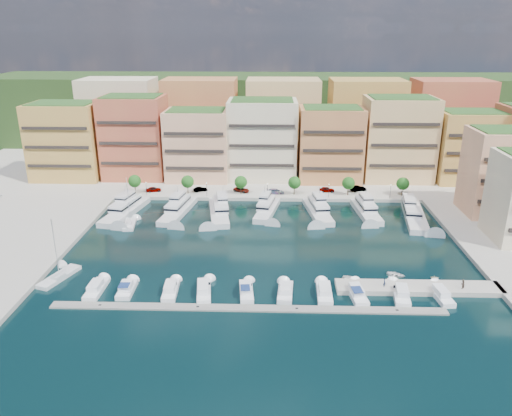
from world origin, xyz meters
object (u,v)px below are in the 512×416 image
(tree_1, at_px, (188,182))
(tree_3, at_px, (294,183))
(tree_0, at_px, (135,181))
(cruiser_8, at_px, (401,294))
(cruiser_5, at_px, (285,292))
(person_0, at_px, (384,283))
(cruiser_1, at_px, (127,289))
(tender_2, at_px, (396,275))
(cruiser_7, at_px, (356,293))
(car_4, at_px, (327,189))
(lamppost_0, at_px, (146,186))
(yacht_0, at_px, (126,209))
(person_1, at_px, (462,284))
(cruiser_4, at_px, (246,291))
(yacht_3, at_px, (267,208))
(tree_4, at_px, (348,183))
(sailboat_0, at_px, (59,277))
(lamppost_4, at_px, (391,189))
(yacht_4, at_px, (318,210))
(cruiser_9, at_px, (440,295))
(sailboat_2, at_px, (130,225))
(car_0, at_px, (154,189))
(car_1, at_px, (200,189))
(yacht_5, at_px, (366,209))
(yacht_2, at_px, (219,210))
(lamppost_1, at_px, (207,187))
(tender_0, at_px, (351,279))
(cruiser_2, at_px, (171,290))
(lamppost_2, at_px, (267,188))
(yacht_6, at_px, (414,213))
(car_2, at_px, (241,190))
(cruiser_6, at_px, (324,293))
(tender_3, at_px, (434,277))
(cruiser_3, at_px, (204,291))
(lamppost_3, at_px, (329,188))
(tree_2, at_px, (241,182))

(tree_1, relative_size, tree_3, 1.00)
(tree_0, xyz_separation_m, cruiser_8, (65.95, -58.10, -4.20))
(cruiser_5, bearing_deg, tree_0, 127.16)
(person_0, bearing_deg, cruiser_1, 73.56)
(tree_1, height_order, tender_2, tree_1)
(cruiser_7, bearing_deg, car_4, 89.56)
(lamppost_0, relative_size, yacht_0, 0.19)
(person_1, bearing_deg, tree_0, -70.65)
(person_1, bearing_deg, cruiser_4, -32.37)
(yacht_3, bearing_deg, tree_4, 27.97)
(tree_3, relative_size, car_4, 1.22)
(sailboat_0, bearing_deg, lamppost_4, 33.14)
(yacht_4, relative_size, tender_2, 5.42)
(cruiser_9, xyz_separation_m, sailboat_2, (-68.63, 34.01, -0.23))
(car_0, distance_m, car_4, 52.84)
(cruiser_5, bearing_deg, car_1, 112.17)
(yacht_5, bearing_deg, car_4, 119.86)
(yacht_2, relative_size, sailboat_0, 1.66)
(lamppost_1, distance_m, tender_0, 60.99)
(tree_3, relative_size, yacht_2, 0.26)
(lamppost_1, height_order, cruiser_2, lamppost_1)
(tree_3, bearing_deg, cruiser_8, -72.83)
(lamppost_2, xyz_separation_m, yacht_6, (39.50, -13.16, -2.62))
(car_2, height_order, person_0, person_0)
(cruiser_6, relative_size, tender_3, 5.18)
(yacht_0, distance_m, cruiser_4, 56.10)
(cruiser_8, height_order, tender_2, cruiser_8)
(cruiser_2, xyz_separation_m, cruiser_4, (14.59, -0.02, 0.02))
(cruiser_5, xyz_separation_m, cruiser_8, (21.93, -0.01, -0.00))
(cruiser_4, xyz_separation_m, tender_3, (37.88, 7.19, -0.14))
(yacht_2, xyz_separation_m, yacht_3, (13.20, 1.63, 0.00))
(tender_0, bearing_deg, cruiser_8, -101.85)
(person_1, bearing_deg, cruiser_2, -33.01)
(lamppost_2, bearing_deg, cruiser_3, -101.75)
(lamppost_0, distance_m, yacht_4, 51.22)
(lamppost_0, bearing_deg, person_0, -42.32)
(lamppost_4, relative_size, cruiser_6, 0.50)
(yacht_5, relative_size, cruiser_8, 2.09)
(yacht_4, height_order, person_1, yacht_4)
(sailboat_2, relative_size, car_0, 2.93)
(cruiser_4, height_order, cruiser_6, cruiser_4)
(lamppost_4, relative_size, sailboat_0, 0.32)
(cruiser_1, xyz_separation_m, cruiser_5, (30.59, 0.01, -0.02))
(lamppost_0, relative_size, tender_2, 1.14)
(lamppost_0, bearing_deg, yacht_3, -16.14)
(car_1, bearing_deg, cruiser_3, 166.17)
(lamppost_3, height_order, car_4, lamppost_3)
(tree_3, height_order, lamppost_3, tree_3)
(sailboat_2, height_order, tender_0, sailboat_2)
(cruiser_2, bearing_deg, tree_2, 80.22)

